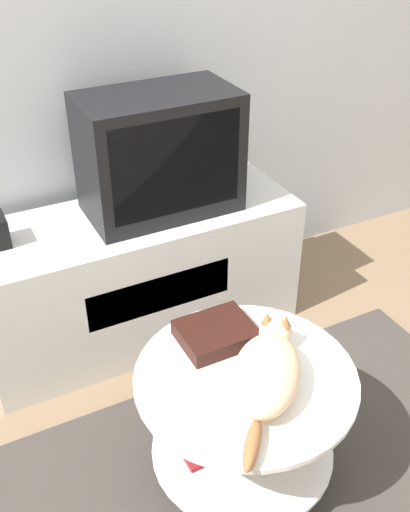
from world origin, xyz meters
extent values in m
plane|color=#7F664C|center=(0.00, 0.00, 0.00)|extent=(12.00, 12.00, 0.00)
cube|color=#3D3833|center=(0.00, 0.00, 0.01)|extent=(1.85, 1.00, 0.02)
cube|color=silver|center=(-0.07, 0.88, 0.28)|extent=(1.29, 0.46, 0.56)
cube|color=silver|center=(-0.07, 0.66, 0.34)|extent=(0.58, 0.01, 0.16)
cube|color=black|center=(0.05, 0.89, 0.80)|extent=(0.58, 0.33, 0.46)
cube|color=black|center=(0.05, 0.73, 0.81)|extent=(0.49, 0.01, 0.36)
cylinder|color=#B2B2B7|center=(-0.06, 0.05, 0.03)|extent=(0.28, 0.28, 0.01)
cylinder|color=#B7B7BC|center=(-0.06, 0.05, 0.22)|extent=(0.04, 0.04, 0.41)
cylinder|color=white|center=(-0.06, 0.05, 0.12)|extent=(0.58, 0.58, 0.01)
cylinder|color=white|center=(-0.06, 0.05, 0.44)|extent=(0.66, 0.66, 0.02)
cube|color=beige|center=(0.03, 0.00, 0.15)|extent=(0.20, 0.17, 0.04)
cube|color=maroon|center=(-0.17, 0.10, 0.14)|extent=(0.17, 0.15, 0.02)
cube|color=black|center=(-0.06, 0.22, 0.47)|extent=(0.23, 0.19, 0.05)
ellipsoid|color=beige|center=(-0.04, -0.03, 0.51)|extent=(0.36, 0.37, 0.12)
sphere|color=beige|center=(0.08, 0.12, 0.50)|extent=(0.10, 0.10, 0.10)
cone|color=#996038|center=(0.06, 0.13, 0.55)|extent=(0.04, 0.04, 0.04)
cone|color=#996038|center=(0.11, 0.10, 0.55)|extent=(0.04, 0.04, 0.04)
ellipsoid|color=#996038|center=(-0.18, -0.20, 0.48)|extent=(0.14, 0.16, 0.04)
camera|label=1|loc=(-0.74, -1.03, 1.71)|focal=42.00mm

